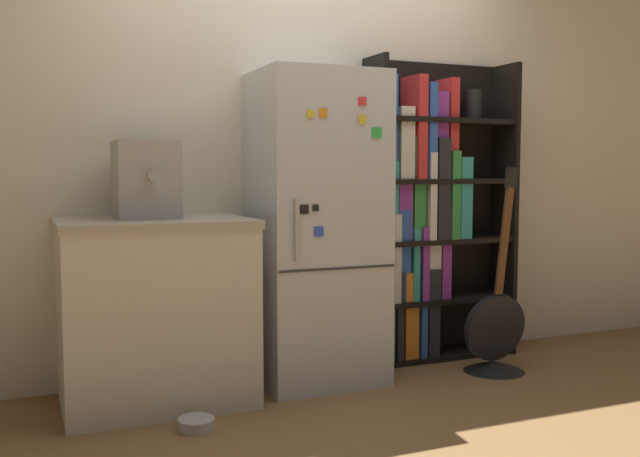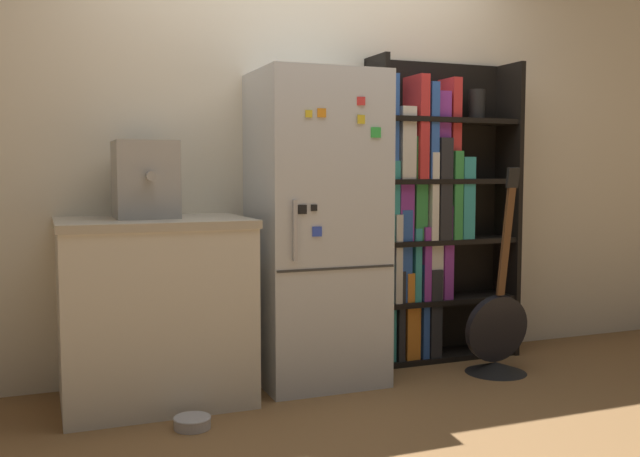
% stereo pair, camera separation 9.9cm
% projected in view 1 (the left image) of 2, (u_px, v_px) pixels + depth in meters
% --- Properties ---
extents(ground_plane, '(16.00, 16.00, 0.00)m').
position_uv_depth(ground_plane, '(328.00, 388.00, 3.77)').
color(ground_plane, olive).
extents(wall_back, '(8.00, 0.05, 2.60)m').
position_uv_depth(wall_back, '(295.00, 144.00, 4.10)').
color(wall_back, beige).
rests_on(wall_back, ground_plane).
extents(refrigerator, '(0.65, 0.60, 1.67)m').
position_uv_depth(refrigerator, '(316.00, 228.00, 3.85)').
color(refrigerator, silver).
rests_on(refrigerator, ground_plane).
extents(bookshelf, '(0.94, 0.28, 1.80)m').
position_uv_depth(bookshelf, '(424.00, 216.00, 4.30)').
color(bookshelf, black).
rests_on(bookshelf, ground_plane).
extents(kitchen_counter, '(0.92, 0.67, 0.91)m').
position_uv_depth(kitchen_counter, '(156.00, 311.00, 3.51)').
color(kitchen_counter, beige).
rests_on(kitchen_counter, ground_plane).
extents(espresso_machine, '(0.30, 0.38, 0.38)m').
position_uv_depth(espresso_machine, '(146.00, 180.00, 3.50)').
color(espresso_machine, '#A5A39E').
rests_on(espresso_machine, kitchen_counter).
extents(guitar, '(0.39, 0.35, 1.16)m').
position_uv_depth(guitar, '(495.00, 342.00, 4.06)').
color(guitar, black).
rests_on(guitar, ground_plane).
extents(pet_bowl, '(0.17, 0.17, 0.05)m').
position_uv_depth(pet_bowl, '(196.00, 423.00, 3.16)').
color(pet_bowl, '#B7B7BC').
rests_on(pet_bowl, ground_plane).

